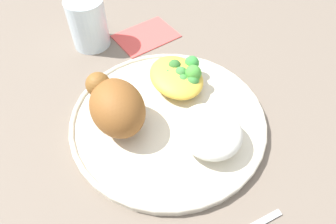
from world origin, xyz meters
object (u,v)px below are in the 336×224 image
at_px(plate, 168,119).
at_px(rice_pile, 210,131).
at_px(roasted_chicken, 116,106).
at_px(napkin, 146,36).
at_px(mac_cheese_with_broccoli, 178,76).
at_px(water_glass, 88,23).

distance_m(plate, rice_pile, 0.08).
bearing_deg(rice_pile, plate, 25.30).
height_order(roasted_chicken, napkin, roasted_chicken).
xyz_separation_m(plate, rice_pile, (-0.07, -0.03, 0.03)).
height_order(mac_cheese_with_broccoli, water_glass, water_glass).
distance_m(mac_cheese_with_broccoli, napkin, 0.17).
bearing_deg(rice_pile, napkin, -6.28).
bearing_deg(plate, napkin, -15.96).
height_order(mac_cheese_with_broccoli, napkin, mac_cheese_with_broccoli).
bearing_deg(plate, water_glass, 9.58).
bearing_deg(mac_cheese_with_broccoli, rice_pile, 172.01).
bearing_deg(roasted_chicken, napkin, -34.37).
height_order(plate, water_glass, water_glass).
relative_size(plate, mac_cheese_with_broccoli, 2.87).
height_order(rice_pile, mac_cheese_with_broccoli, rice_pile).
bearing_deg(napkin, water_glass, 74.78).
xyz_separation_m(plate, water_glass, (0.25, 0.04, 0.04)).
bearing_deg(napkin, rice_pile, 173.72).
height_order(plate, rice_pile, rice_pile).
relative_size(plate, rice_pile, 3.16).
distance_m(water_glass, napkin, 0.12).
distance_m(roasted_chicken, mac_cheese_with_broccoli, 0.13).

